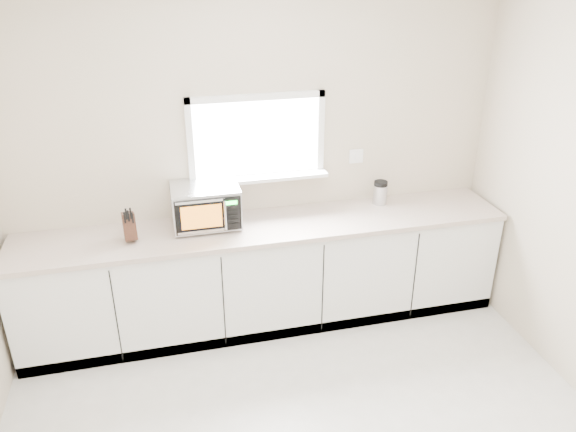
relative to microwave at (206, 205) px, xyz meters
name	(u,v)px	position (x,y,z in m)	size (l,w,h in m)	color
back_wall	(257,159)	(0.45, 0.20, 0.27)	(4.00, 0.17, 2.70)	#BCB095
cabinets	(266,275)	(0.45, -0.09, -0.65)	(3.92, 0.60, 0.88)	silver
countertop	(266,227)	(0.45, -0.10, -0.19)	(3.92, 0.64, 0.04)	beige
microwave	(206,205)	(0.00, 0.00, 0.00)	(0.52, 0.43, 0.33)	black
knife_block	(129,226)	(-0.58, -0.12, -0.06)	(0.11, 0.20, 0.28)	#462919
cutting_board	(204,199)	(0.00, 0.15, -0.01)	(0.33, 0.33, 0.02)	#9E643D
coffee_grinder	(380,192)	(1.49, 0.07, -0.07)	(0.15, 0.15, 0.21)	#B8BAC0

